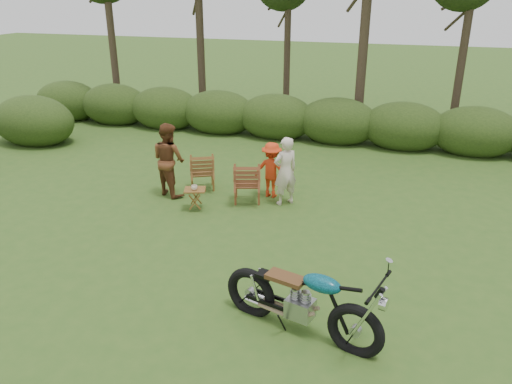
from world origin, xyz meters
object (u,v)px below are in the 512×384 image
(lawn_chair_left, at_px, (203,188))
(adult_b, at_px, (171,194))
(adult_a, at_px, (285,203))
(child, at_px, (271,196))
(lawn_chair_right, at_px, (247,201))
(cup, at_px, (194,188))
(side_table, at_px, (195,199))
(motorcycle, at_px, (299,330))

(lawn_chair_left, distance_m, adult_b, 0.80)
(adult_a, bearing_deg, adult_b, -38.48)
(adult_b, bearing_deg, child, -140.01)
(lawn_chair_right, bearing_deg, adult_b, -13.08)
(lawn_chair_right, bearing_deg, cup, 24.50)
(side_table, distance_m, adult_b, 1.15)
(side_table, bearing_deg, cup, -77.32)
(cup, bearing_deg, child, 43.30)
(lawn_chair_left, xyz_separation_m, adult_a, (2.13, -0.29, 0.00))
(motorcycle, distance_m, cup, 4.61)
(side_table, bearing_deg, lawn_chair_left, 106.33)
(lawn_chair_right, distance_m, cup, 1.35)
(child, bearing_deg, lawn_chair_left, 5.14)
(lawn_chair_left, relative_size, cup, 6.97)
(lawn_chair_left, distance_m, side_table, 1.27)
(lawn_chair_right, distance_m, lawn_chair_left, 1.35)
(lawn_chair_right, height_order, adult_b, adult_b)
(lawn_chair_right, bearing_deg, child, -151.59)
(side_table, relative_size, adult_b, 0.28)
(side_table, relative_size, cup, 3.62)
(adult_b, bearing_deg, adult_a, -149.01)
(lawn_chair_right, relative_size, adult_b, 0.57)
(lawn_chair_right, relative_size, cup, 7.27)
(lawn_chair_right, xyz_separation_m, adult_b, (-1.86, -0.14, 0.00))
(lawn_chair_left, xyz_separation_m, cup, (0.36, -1.24, 0.54))
(motorcycle, bearing_deg, lawn_chair_left, 141.96)
(adult_a, relative_size, adult_b, 0.91)
(side_table, xyz_separation_m, child, (1.37, 1.24, -0.24))
(motorcycle, distance_m, child, 4.96)
(adult_b, bearing_deg, side_table, 170.49)
(adult_a, bearing_deg, cup, -15.81)
(motorcycle, xyz_separation_m, side_table, (-3.12, 3.40, 0.24))
(motorcycle, bearing_deg, child, 125.56)
(lawn_chair_left, bearing_deg, motorcycle, 101.05)
(side_table, distance_m, cup, 0.30)
(lawn_chair_left, height_order, child, child)
(adult_a, xyz_separation_m, child, (-0.41, 0.33, 0.00))
(motorcycle, xyz_separation_m, cup, (-3.11, 3.35, 0.54))
(lawn_chair_right, bearing_deg, motorcycle, 100.15)
(adult_a, relative_size, child, 1.20)
(adult_b, bearing_deg, lawn_chair_left, -110.47)
(motorcycle, xyz_separation_m, child, (-1.75, 4.64, 0.00))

